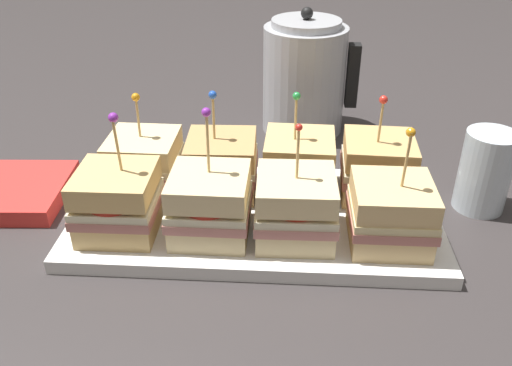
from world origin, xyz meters
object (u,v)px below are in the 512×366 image
Objects in this scene: serving_platter at (256,217)px; sandwich_front_far_left at (118,202)px; sandwich_back_far_left at (144,163)px; sandwich_front_center_right at (296,208)px; drinking_glass at (485,171)px; kettle_steel at (305,77)px; sandwich_back_center_left at (222,165)px; sandwich_front_far_right at (391,213)px; sandwich_back_far_right at (378,167)px; napkin_stack at (14,191)px; sandwich_front_center_left at (210,205)px; sandwich_back_center_right at (299,165)px.

serving_platter is 3.04× the size of sandwich_front_far_left.
serving_platter is 3.41× the size of sandwich_back_far_left.
sandwich_back_far_left is at bearing 153.44° from sandwich_front_center_right.
drinking_glass is (0.46, 0.01, -0.00)m from sandwich_back_far_left.
kettle_steel reaches higher than sandwich_front_far_left.
kettle_steel is at bearing 65.51° from sandwich_back_center_left.
sandwich_front_far_right is 0.71× the size of kettle_steel.
sandwich_front_center_right reaches higher than sandwich_back_far_left.
sandwich_front_far_left is 0.21m from sandwich_front_center_right.
kettle_steel is (-0.10, 0.25, 0.04)m from sandwich_back_far_right.
sandwich_back_far_left is 0.92× the size of napkin_stack.
serving_platter is 4.23× the size of drinking_glass.
sandwich_back_center_left reaches higher than sandwich_back_far_left.
sandwich_front_far_right is (0.21, -0.00, -0.00)m from sandwich_front_center_left.
napkin_stack is (-0.18, 0.09, -0.05)m from sandwich_front_far_left.
sandwich_back_center_right is 0.40m from napkin_stack.
drinking_glass is at bearing 0.75° from sandwich_back_center_right.
sandwich_front_far_left reaches higher than sandwich_front_center_right.
sandwich_back_center_right reaches higher than drinking_glass.
sandwich_front_center_left reaches higher than serving_platter.
sandwich_back_center_left is at bearing -179.08° from sandwich_back_center_right.
kettle_steel is (0.23, 0.36, 0.04)m from sandwich_front_far_left.
sandwich_back_center_left is at bearing 88.96° from sandwich_front_center_left.
serving_platter is 0.18m from sandwich_front_far_left.
sandwich_back_far_right is 0.14m from drinking_glass.
sandwich_front_far_right is at bearing -0.43° from sandwich_front_far_left.
sandwich_front_far_left is at bearing -161.83° from sandwich_back_far_right.
sandwich_front_far_right reaches higher than sandwich_back_center_right.
kettle_steel is (0.12, 0.36, 0.04)m from sandwich_front_center_left.
drinking_glass is at bearing -46.12° from kettle_steel.
kettle_steel is at bearing 77.97° from serving_platter.
sandwich_front_far_right is 0.52m from napkin_stack.
sandwich_front_far_right reaches higher than sandwich_back_center_left.
sandwich_front_far_right is (0.11, -0.00, -0.00)m from sandwich_front_center_right.
sandwich_back_center_right and sandwich_back_far_right have the same top height.
sandwich_front_center_left is 0.15m from sandwich_back_far_left.
sandwich_back_far_left is at bearing 135.30° from sandwich_front_center_left.
sandwich_front_center_right is at bearing -46.11° from sandwich_back_center_left.
sandwich_front_center_right is at bearing -156.68° from drinking_glass.
sandwich_back_far_right is at bearing 18.80° from serving_platter.
napkin_stack is at bearing 169.60° from sandwich_front_far_right.
sandwich_back_far_left is at bearing -179.32° from sandwich_back_center_right.
sandwich_front_far_right is (0.16, -0.05, 0.05)m from serving_platter.
sandwich_back_far_left is 1.24× the size of drinking_glass.
sandwich_back_far_left is at bearing 4.06° from napkin_stack.
sandwich_front_center_left reaches higher than sandwich_front_far_left.
drinking_glass is at bearing 13.17° from sandwich_front_far_left.
sandwich_front_center_left reaches higher than sandwich_front_center_right.
sandwich_front_center_left is 0.31m from napkin_stack.
serving_platter is at bearing 134.19° from sandwich_front_center_right.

